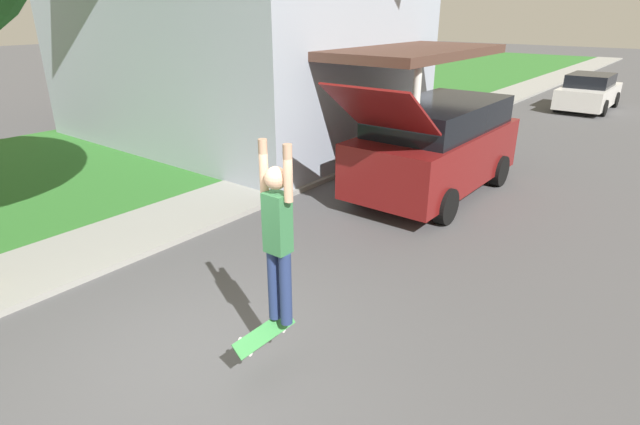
# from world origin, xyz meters

# --- Properties ---
(ground_plane) EXTENTS (120.00, 120.00, 0.00)m
(ground_plane) POSITION_xyz_m (0.00, 0.00, 0.00)
(ground_plane) COLOR #49494C
(lawn) EXTENTS (10.00, 80.00, 0.08)m
(lawn) POSITION_xyz_m (-8.00, 6.00, 0.04)
(lawn) COLOR #2D6B28
(lawn) RESTS_ON ground_plane
(sidewalk) EXTENTS (1.80, 80.00, 0.10)m
(sidewalk) POSITION_xyz_m (-3.60, 6.00, 0.05)
(sidewalk) COLOR gray
(sidewalk) RESTS_ON ground_plane
(suv_parked) EXTENTS (2.16, 5.26, 2.65)m
(suv_parked) POSITION_xyz_m (-0.41, 6.98, 1.08)
(suv_parked) COLOR maroon
(suv_parked) RESTS_ON ground_plane
(car_down_street) EXTENTS (1.87, 4.03, 1.41)m
(car_down_street) POSITION_xyz_m (-0.02, 20.03, 0.68)
(car_down_street) COLOR silver
(car_down_street) RESTS_ON ground_plane
(skateboarder) EXTENTS (0.41, 0.23, 1.99)m
(skateboarder) POSITION_xyz_m (0.91, 0.54, 1.68)
(skateboarder) COLOR navy
(skateboarder) RESTS_ON ground_plane
(skateboard) EXTENTS (0.25, 0.78, 0.26)m
(skateboard) POSITION_xyz_m (0.83, 0.36, 0.53)
(skateboard) COLOR #337F3D
(skateboard) RESTS_ON ground_plane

